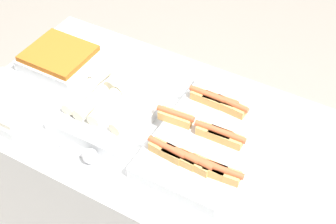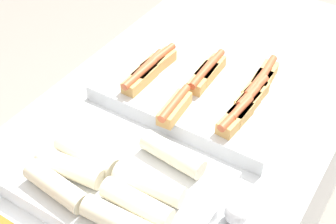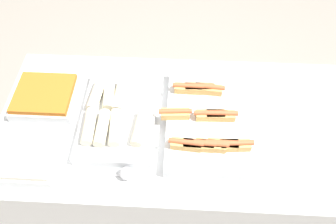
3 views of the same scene
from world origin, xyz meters
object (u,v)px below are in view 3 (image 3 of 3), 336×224
serving_spoon_near (124,174)px  tray_side_front (25,155)px  tray_hotdogs (203,120)px  tray_side_back (45,97)px  tray_wraps (117,116)px

serving_spoon_near → tray_side_front: bearing=172.3°
tray_hotdogs → tray_side_back: tray_hotdogs is taller
tray_side_front → serving_spoon_near: size_ratio=1.30×
tray_wraps → tray_side_front: 0.42m
tray_hotdogs → tray_side_front: 0.78m
tray_hotdogs → serving_spoon_near: bearing=-140.2°
tray_side_front → tray_side_back: (0.00, 0.31, 0.00)m
serving_spoon_near → tray_side_back: bearing=138.7°
tray_side_back → tray_side_front: bearing=-90.0°
tray_side_front → serving_spoon_near: 0.43m
tray_side_back → serving_spoon_near: tray_side_back is taller
tray_hotdogs → tray_side_back: (-0.75, 0.10, -0.00)m
tray_side_front → tray_side_back: same height
tray_hotdogs → tray_side_front: bearing=-164.0°
tray_hotdogs → tray_side_back: size_ratio=1.93×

